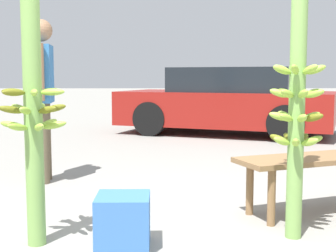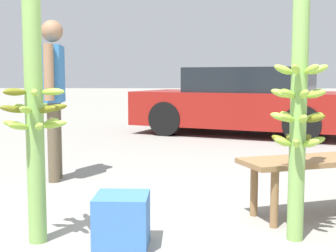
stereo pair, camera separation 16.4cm
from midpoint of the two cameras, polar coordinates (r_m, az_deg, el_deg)
ground_plane at (r=3.08m, az=1.49°, el=-14.83°), size 80.00×80.00×0.00m
banana_stalk_left at (r=3.14m, az=-14.52°, el=0.74°), size 0.43×0.43×1.60m
banana_stalk_center at (r=3.21m, az=17.03°, el=1.78°), size 0.37×0.37×1.72m
vendor_person at (r=5.02m, az=-12.90°, el=4.82°), size 0.24×0.64×1.68m
parked_car at (r=8.99m, az=9.81°, el=2.93°), size 4.34×3.12×1.26m
produce_crate at (r=3.09m, az=-4.10°, el=-11.45°), size 0.34×0.34×0.34m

